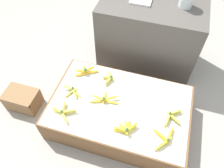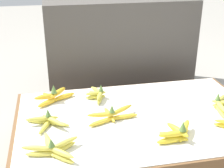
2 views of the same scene
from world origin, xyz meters
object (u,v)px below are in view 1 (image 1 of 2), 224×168
(banana_bunch_middle_left, at_px, (72,91))
(banana_bunch_back_left, at_px, (86,71))
(banana_bunch_front_midright, at_px, (126,129))
(banana_bunch_middle_right, at_px, (172,117))
(wooden_crate, at_px, (23,99))
(banana_bunch_front_right, at_px, (165,139))
(banana_bunch_back_midleft, at_px, (109,78))
(banana_bunch_front_left, at_px, (63,112))
(banana_bunch_middle_midleft, at_px, (105,99))

(banana_bunch_middle_left, bearing_deg, banana_bunch_back_left, 81.90)
(banana_bunch_front_midright, height_order, banana_bunch_middle_right, banana_bunch_front_midright)
(wooden_crate, relative_size, banana_bunch_front_right, 1.31)
(banana_bunch_back_left, relative_size, banana_bunch_back_midleft, 1.24)
(banana_bunch_front_left, distance_m, banana_bunch_middle_right, 0.92)
(banana_bunch_front_left, relative_size, banana_bunch_front_right, 1.00)
(wooden_crate, height_order, banana_bunch_front_left, banana_bunch_front_left)
(banana_bunch_middle_midleft, bearing_deg, banana_bunch_front_left, -142.39)
(banana_bunch_front_midright, relative_size, banana_bunch_back_midleft, 1.09)
(banana_bunch_middle_left, relative_size, banana_bunch_middle_right, 1.04)
(banana_bunch_front_midright, xyz_separation_m, banana_bunch_middle_left, (-0.57, 0.23, -0.01))
(banana_bunch_middle_midleft, height_order, banana_bunch_back_left, banana_bunch_back_left)
(wooden_crate, relative_size, banana_bunch_back_midleft, 1.72)
(banana_bunch_back_midleft, bearing_deg, banana_bunch_middle_right, -21.22)
(banana_bunch_front_midright, distance_m, banana_bunch_front_right, 0.31)
(banana_bunch_front_left, bearing_deg, banana_bunch_front_midright, 0.45)
(banana_bunch_middle_right, relative_size, banana_bunch_back_left, 0.91)
(banana_bunch_back_left, bearing_deg, banana_bunch_front_right, -29.25)
(banana_bunch_front_midright, height_order, banana_bunch_front_right, banana_bunch_front_midright)
(banana_bunch_middle_left, bearing_deg, banana_bunch_back_midleft, 40.01)
(banana_bunch_front_left, xyz_separation_m, banana_bunch_back_midleft, (0.26, 0.47, 0.00))
(banana_bunch_front_right, height_order, banana_bunch_middle_right, banana_bunch_middle_right)
(banana_bunch_front_right, bearing_deg, banana_bunch_middle_right, 82.59)
(banana_bunch_middle_left, height_order, banana_bunch_back_left, banana_bunch_back_left)
(banana_bunch_middle_left, relative_size, banana_bunch_back_left, 0.95)
(banana_bunch_middle_midleft, relative_size, banana_bunch_back_left, 1.14)
(banana_bunch_back_midleft, bearing_deg, banana_bunch_middle_left, -139.99)
(banana_bunch_front_midright, relative_size, banana_bunch_front_right, 0.82)
(banana_bunch_middle_left, height_order, banana_bunch_back_midleft, banana_bunch_back_midleft)
(banana_bunch_middle_right, distance_m, banana_bunch_back_left, 0.91)
(banana_bunch_front_left, relative_size, banana_bunch_middle_right, 1.16)
(banana_bunch_back_left, bearing_deg, banana_bunch_middle_left, -98.10)
(banana_bunch_front_left, distance_m, banana_bunch_middle_midleft, 0.37)
(banana_bunch_front_right, distance_m, banana_bunch_middle_right, 0.21)
(banana_bunch_front_midright, xyz_separation_m, banana_bunch_back_midleft, (-0.29, 0.46, -0.00))
(banana_bunch_front_right, relative_size, banana_bunch_middle_left, 1.12)
(wooden_crate, distance_m, banana_bunch_back_left, 0.70)
(banana_bunch_middle_midleft, distance_m, banana_bunch_back_left, 0.38)
(banana_bunch_middle_right, bearing_deg, banana_bunch_front_left, -165.95)
(banana_bunch_front_left, relative_size, banana_bunch_back_left, 1.06)
(banana_bunch_front_left, distance_m, banana_bunch_back_midleft, 0.53)
(banana_bunch_front_midright, bearing_deg, banana_bunch_back_left, 138.03)
(banana_bunch_front_left, distance_m, banana_bunch_front_right, 0.86)
(banana_bunch_middle_left, height_order, banana_bunch_middle_right, banana_bunch_middle_right)
(banana_bunch_middle_midleft, bearing_deg, banana_bunch_front_right, -20.83)
(wooden_crate, height_order, banana_bunch_front_midright, banana_bunch_front_midright)
(banana_bunch_front_midright, xyz_separation_m, banana_bunch_front_right, (0.31, 0.01, -0.00))
(banana_bunch_middle_left, bearing_deg, banana_bunch_front_left, -84.94)
(banana_bunch_back_left, distance_m, banana_bunch_back_midleft, 0.25)
(banana_bunch_front_right, xyz_separation_m, banana_bunch_middle_left, (-0.88, 0.22, -0.00))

